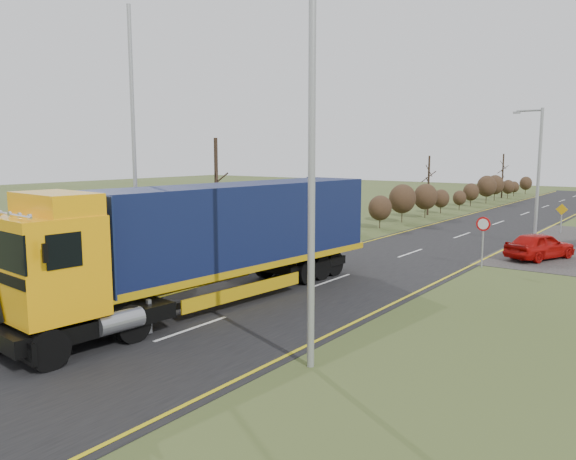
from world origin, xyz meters
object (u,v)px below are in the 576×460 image
(speed_sign, at_px, (483,232))
(streetlight_near, at_px, (307,141))
(lorry, at_px, (214,235))
(car_red_hatchback, at_px, (540,246))

(speed_sign, bearing_deg, streetlight_near, -89.02)
(streetlight_near, relative_size, speed_sign, 4.26)
(lorry, xyz_separation_m, streetlight_near, (6.02, -2.96, 3.19))
(car_red_hatchback, relative_size, speed_sign, 1.68)
(lorry, height_order, speed_sign, lorry)
(streetlight_near, bearing_deg, speed_sign, 90.98)
(lorry, distance_m, car_red_hatchback, 17.51)
(car_red_hatchback, xyz_separation_m, speed_sign, (-1.71, -3.76, 0.99))
(car_red_hatchback, height_order, speed_sign, speed_sign)
(streetlight_near, bearing_deg, car_red_hatchback, 85.55)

